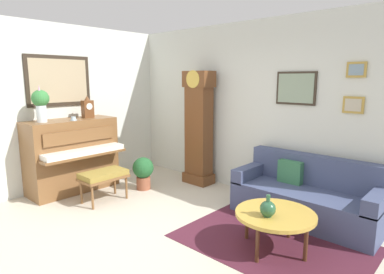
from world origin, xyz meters
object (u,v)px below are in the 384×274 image
at_px(flower_vase, 41,102).
at_px(potted_plant, 143,171).
at_px(grandfather_clock, 199,131).
at_px(couch, 307,196).
at_px(piano_bench, 104,176).
at_px(mantel_clock, 88,108).
at_px(coffee_table, 275,215).
at_px(piano, 73,155).
at_px(teacup, 73,119).
at_px(green_jug, 268,209).

relative_size(flower_vase, potted_plant, 1.04).
height_order(grandfather_clock, couch, grandfather_clock).
height_order(piano_bench, mantel_clock, mantel_clock).
distance_m(piano_bench, mantel_clock, 1.31).
bearing_deg(grandfather_clock, coffee_table, -28.76).
distance_m(piano, teacup, 0.64).
xyz_separation_m(mantel_clock, flower_vase, (-0.00, -0.78, 0.14)).
bearing_deg(piano, piano_bench, 4.33).
bearing_deg(flower_vase, teacup, 72.99).
distance_m(grandfather_clock, flower_vase, 2.62).
bearing_deg(coffee_table, teacup, -170.59).
relative_size(piano, grandfather_clock, 0.71).
height_order(piano_bench, green_jug, green_jug).
height_order(piano, coffee_table, piano).
xyz_separation_m(piano_bench, flower_vase, (-0.83, -0.52, 1.13)).
relative_size(coffee_table, flower_vase, 1.52).
bearing_deg(coffee_table, green_jug, -95.48).
relative_size(couch, teacup, 16.38).
bearing_deg(coffee_table, piano_bench, -169.82).
xyz_separation_m(flower_vase, green_jug, (3.48, 0.85, -1.01)).
relative_size(green_jug, potted_plant, 0.43).
distance_m(piano, grandfather_clock, 2.20).
xyz_separation_m(couch, teacup, (-3.27, -1.60, 0.93)).
distance_m(grandfather_clock, teacup, 2.13).
bearing_deg(potted_plant, teacup, -129.42).
xyz_separation_m(coffee_table, flower_vase, (-3.49, -1.00, 1.13)).
relative_size(couch, flower_vase, 3.28).
height_order(flower_vase, teacup, flower_vase).
height_order(piano_bench, flower_vase, flower_vase).
relative_size(couch, mantel_clock, 5.00).
distance_m(green_jug, potted_plant, 2.69).
bearing_deg(piano, potted_plant, 44.94).
distance_m(couch, mantel_clock, 3.79).
xyz_separation_m(couch, green_jug, (0.07, -1.19, 0.21)).
bearing_deg(teacup, piano_bench, 6.41).
bearing_deg(mantel_clock, potted_plant, 31.37).
relative_size(piano_bench, coffee_table, 0.80).
distance_m(teacup, potted_plant, 1.43).
xyz_separation_m(couch, potted_plant, (-2.58, -0.75, 0.01)).
relative_size(couch, coffee_table, 2.16).
relative_size(piano, couch, 0.76).
distance_m(piano_bench, teacup, 1.09).
distance_m(mantel_clock, green_jug, 3.58).
relative_size(piano_bench, flower_vase, 1.21).
bearing_deg(piano_bench, green_jug, 7.10).
distance_m(piano_bench, coffee_table, 2.71).
distance_m(piano, mantel_clock, 0.84).
relative_size(teacup, green_jug, 0.48).
bearing_deg(green_jug, piano_bench, -172.90).
bearing_deg(couch, potted_plant, -163.82).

